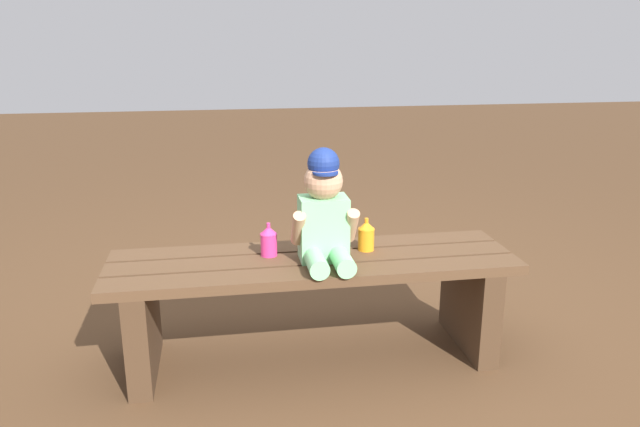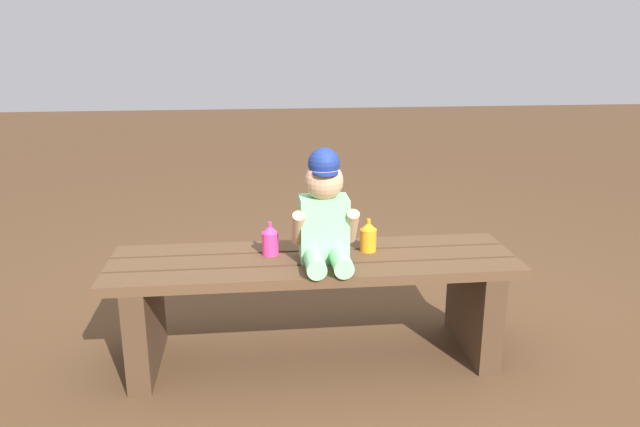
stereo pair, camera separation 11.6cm
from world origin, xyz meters
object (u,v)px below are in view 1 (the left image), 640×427
(park_bench, at_px, (313,290))
(child_figure, at_px, (324,213))
(sippy_cup_left, at_px, (269,240))
(sippy_cup_right, at_px, (366,235))

(park_bench, height_order, child_figure, child_figure)
(park_bench, bearing_deg, sippy_cup_left, 162.57)
(child_figure, xyz_separation_m, sippy_cup_right, (0.17, 0.09, -0.12))
(child_figure, distance_m, sippy_cup_left, 0.24)
(sippy_cup_right, bearing_deg, sippy_cup_left, 180.00)
(park_bench, bearing_deg, sippy_cup_right, 13.15)
(park_bench, distance_m, sippy_cup_left, 0.25)
(child_figure, bearing_deg, sippy_cup_left, 155.73)
(sippy_cup_left, bearing_deg, child_figure, -24.27)
(child_figure, height_order, sippy_cup_left, child_figure)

